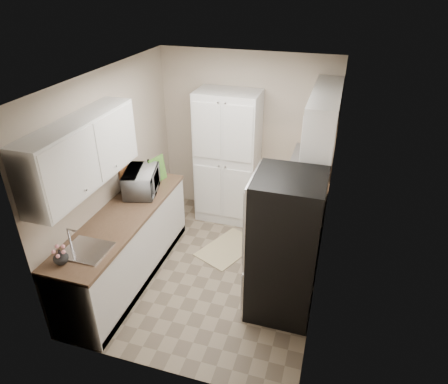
% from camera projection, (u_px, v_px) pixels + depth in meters
% --- Properties ---
extents(ground, '(3.20, 3.20, 0.00)m').
position_uv_depth(ground, '(214.00, 269.00, 5.26)').
color(ground, '#7A6B56').
rests_on(ground, ground).
extents(room_shell, '(2.64, 3.24, 2.52)m').
position_uv_depth(room_shell, '(210.00, 156.00, 4.46)').
color(room_shell, beige).
rests_on(room_shell, ground).
extents(pantry_cabinet, '(0.90, 0.55, 2.00)m').
position_uv_depth(pantry_cabinet, '(228.00, 158.00, 5.92)').
color(pantry_cabinet, silver).
rests_on(pantry_cabinet, ground).
extents(base_cabinet_left, '(0.60, 2.30, 0.88)m').
position_uv_depth(base_cabinet_left, '(127.00, 247.00, 4.94)').
color(base_cabinet_left, silver).
rests_on(base_cabinet_left, ground).
extents(countertop_left, '(0.63, 2.33, 0.04)m').
position_uv_depth(countertop_left, '(122.00, 216.00, 4.71)').
color(countertop_left, brown).
rests_on(countertop_left, base_cabinet_left).
extents(base_cabinet_right, '(0.60, 0.80, 0.88)m').
position_uv_depth(base_cabinet_right, '(304.00, 207.00, 5.79)').
color(base_cabinet_right, silver).
rests_on(base_cabinet_right, ground).
extents(countertop_right, '(0.63, 0.83, 0.04)m').
position_uv_depth(countertop_right, '(307.00, 178.00, 5.56)').
color(countertop_right, brown).
rests_on(countertop_right, base_cabinet_right).
extents(electric_range, '(0.71, 0.78, 1.13)m').
position_uv_depth(electric_range, '(295.00, 235.00, 5.10)').
color(electric_range, '#B7B7BC').
rests_on(electric_range, ground).
extents(refrigerator, '(0.70, 0.72, 1.70)m').
position_uv_depth(refrigerator, '(284.00, 248.00, 4.26)').
color(refrigerator, '#B7B7BC').
rests_on(refrigerator, ground).
extents(microwave, '(0.52, 0.65, 0.31)m').
position_uv_depth(microwave, '(142.00, 181.00, 5.10)').
color(microwave, silver).
rests_on(microwave, countertop_left).
extents(wine_bottle, '(0.08, 0.08, 0.32)m').
position_uv_depth(wine_bottle, '(149.00, 173.00, 5.31)').
color(wine_bottle, black).
rests_on(wine_bottle, countertop_left).
extents(flower_vase, '(0.19, 0.19, 0.15)m').
position_uv_depth(flower_vase, '(61.00, 257.00, 3.90)').
color(flower_vase, silver).
rests_on(flower_vase, countertop_left).
extents(cutting_board, '(0.10, 0.27, 0.34)m').
position_uv_depth(cutting_board, '(158.00, 169.00, 5.38)').
color(cutting_board, '#4C8A2F').
rests_on(cutting_board, countertop_left).
extents(toaster_oven, '(0.34, 0.42, 0.23)m').
position_uv_depth(toaster_oven, '(316.00, 169.00, 5.52)').
color(toaster_oven, '#A5A5AA').
rests_on(toaster_oven, countertop_right).
extents(fruit_basket, '(0.33, 0.33, 0.12)m').
position_uv_depth(fruit_basket, '(318.00, 158.00, 5.42)').
color(fruit_basket, orange).
rests_on(fruit_basket, toaster_oven).
extents(kitchen_mat, '(0.85, 1.01, 0.01)m').
position_uv_depth(kitchen_mat, '(228.00, 248.00, 5.63)').
color(kitchen_mat, tan).
rests_on(kitchen_mat, ground).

